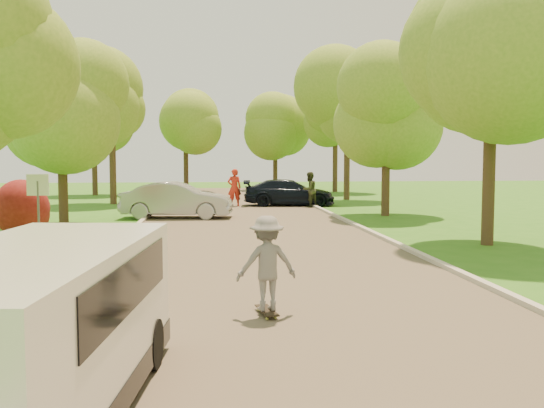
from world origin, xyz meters
name	(u,v)px	position (x,y,z in m)	size (l,w,h in m)	color
ground	(281,286)	(0.00, 0.00, 0.00)	(100.00, 100.00, 0.00)	#2E6C19
road	(252,235)	(0.00, 8.00, 0.01)	(8.00, 60.00, 0.01)	#4C4438
curb_left	(128,235)	(-4.05, 8.00, 0.06)	(0.18, 60.00, 0.12)	#B2AD9E
curb_right	(370,232)	(4.05, 8.00, 0.06)	(0.18, 60.00, 0.12)	#B2AD9E
street_sign	(38,198)	(-5.80, 4.00, 1.56)	(0.55, 0.06, 2.17)	#59595E
red_shrub	(35,211)	(-6.30, 5.50, 1.10)	(1.70, 1.70, 1.95)	#382619
tree_l_midb	(66,105)	(-6.81, 12.00, 4.59)	(4.30, 4.20, 6.62)	#382619
tree_l_far	(115,104)	(-6.39, 22.00, 5.47)	(4.92, 4.80, 7.79)	#382619
tree_r_mida	(500,56)	(7.02, 5.00, 5.54)	(5.13, 5.00, 7.95)	#382619
tree_r_midb	(391,105)	(6.60, 14.00, 4.88)	(4.51, 4.40, 7.01)	#382619
tree_r_far	(351,103)	(7.23, 24.00, 5.83)	(5.33, 5.20, 8.34)	#382619
tree_bg_a	(97,116)	(-8.78, 30.00, 5.31)	(5.12, 5.00, 7.72)	#382619
tree_bg_b	(338,117)	(8.22, 32.00, 5.54)	(5.12, 5.00, 7.95)	#382619
tree_bg_c	(188,124)	(-2.79, 34.00, 5.02)	(4.92, 4.80, 7.33)	#382619
tree_bg_d	(278,122)	(4.22, 36.00, 5.31)	(5.12, 5.00, 7.72)	#382619
minivan	(34,331)	(-3.20, -6.02, 0.92)	(2.38, 4.86, 1.74)	white
silver_sedan	(177,200)	(-2.75, 13.86, 0.77)	(1.63, 4.67, 1.54)	#9E9DA2
dark_sedan	(289,193)	(2.87, 19.77, 0.70)	(1.96, 4.82, 1.40)	black
longboard	(267,311)	(-0.53, -2.29, 0.09)	(0.35, 0.83, 0.09)	black
skateboarder	(267,263)	(-0.53, -2.29, 0.88)	(1.01, 0.58, 1.56)	slate
person_striped	(234,188)	(-0.03, 19.67, 0.99)	(0.72, 0.47, 1.98)	red
person_olive	(309,190)	(3.80, 18.72, 0.91)	(0.89, 0.69, 1.83)	#2E331F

